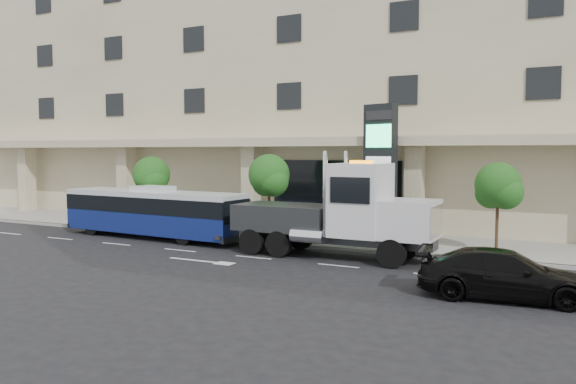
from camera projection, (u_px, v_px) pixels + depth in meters
name	position (u px, v px, depth m)	size (l,w,h in m)	color
ground	(270.00, 252.00, 25.98)	(120.00, 120.00, 0.00)	black
sidewalk	(314.00, 236.00, 30.42)	(120.00, 6.00, 0.15)	gray
curb	(289.00, 244.00, 27.75)	(120.00, 0.30, 0.15)	gray
convention_center	(376.00, 75.00, 39.00)	(60.00, 17.60, 20.00)	tan
tree_left	(152.00, 177.00, 33.44)	(2.27, 2.20, 4.22)	#422B19
tree_mid	(269.00, 178.00, 29.83)	(2.28, 2.20, 4.38)	#422B19
tree_right	(498.00, 188.00, 24.68)	(2.10, 2.00, 4.04)	#422B19
city_bus	(153.00, 212.00, 30.15)	(11.23, 3.05, 2.81)	black
tow_truck	(341.00, 214.00, 24.42)	(10.26, 2.68, 4.68)	#2D3033
black_sedan	(505.00, 274.00, 17.66)	(2.18, 5.37, 1.56)	black
signage_pylon	(380.00, 171.00, 28.56)	(1.82, 1.11, 6.90)	black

